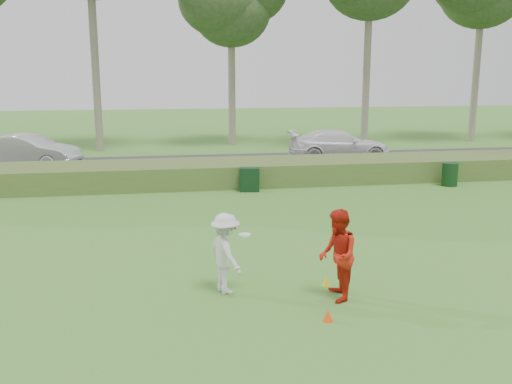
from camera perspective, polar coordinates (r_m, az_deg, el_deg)
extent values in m
plane|color=#3A7727|center=(12.37, 3.19, -9.74)|extent=(120.00, 120.00, 0.00)
cube|color=#436227|center=(23.70, -3.28, 1.96)|extent=(80.00, 3.00, 0.90)
cube|color=#2D2D2D|center=(28.67, -4.41, 2.85)|extent=(80.00, 6.00, 0.06)
cylinder|color=gray|center=(34.50, -16.05, 16.84)|extent=(0.44, 0.44, 15.50)
cylinder|color=gray|center=(36.00, -2.46, 13.87)|extent=(0.44, 0.44, 11.50)
ellipsoid|color=#2D4422|center=(36.21, -2.50, 18.42)|extent=(6.24, 6.24, 5.28)
cylinder|color=gray|center=(36.05, 11.16, 15.65)|extent=(0.44, 0.44, 14.00)
cylinder|color=gray|center=(40.67, 21.41, 14.28)|extent=(0.44, 0.44, 13.50)
imported|color=silver|center=(11.97, -3.05, -6.14)|extent=(0.97, 1.25, 1.71)
cylinder|color=white|center=(11.91, -1.15, -4.31)|extent=(0.27, 0.27, 0.03)
imported|color=red|center=(11.67, 8.17, -6.29)|extent=(0.83, 1.00, 1.88)
cone|color=#F4430C|center=(10.96, 7.20, -12.17)|extent=(0.20, 0.20, 0.22)
cone|color=yellow|center=(12.64, 7.07, -8.78)|extent=(0.21, 0.21, 0.23)
cube|color=black|center=(22.05, -0.64, 1.26)|extent=(0.79, 0.55, 0.93)
cylinder|color=#113314|center=(24.42, 18.82, 1.69)|extent=(0.73, 0.73, 0.95)
imported|color=silver|center=(29.15, -21.81, 3.81)|extent=(5.08, 3.14, 1.58)
imported|color=white|center=(29.97, 8.32, 4.69)|extent=(5.41, 2.55, 1.52)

